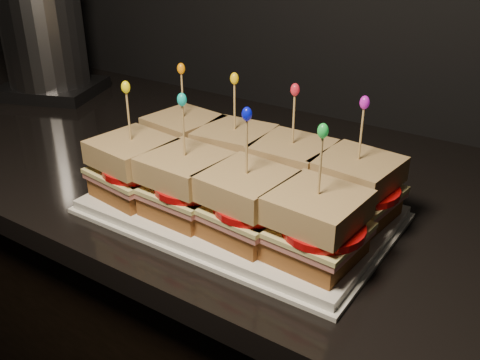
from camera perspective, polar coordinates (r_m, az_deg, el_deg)
The scene contains 62 objects.
granite_slab at distance 0.87m, azimuth 4.31°, elevation -0.89°, with size 2.33×0.64×0.03m, color black.
platter at distance 0.75m, azimuth 0.00°, elevation -3.16°, with size 0.40×0.25×0.02m, color white.
platter_rim at distance 0.75m, azimuth 0.00°, elevation -3.55°, with size 0.41×0.26×0.01m, color white.
sandwich_0_bread_bot at distance 0.86m, azimuth -5.83°, elevation 2.35°, with size 0.10×0.10×0.03m, color brown.
sandwich_0_ham at distance 0.85m, azimuth -5.89°, elevation 3.42°, with size 0.10×0.10×0.01m, color #B06255.
sandwich_0_cheese at distance 0.85m, azimuth -5.91°, elevation 3.85°, with size 0.11×0.10×0.01m, color #E5DC8A.
sandwich_0_tomato at distance 0.83m, azimuth -5.55°, elevation 4.02°, with size 0.10×0.10×0.01m, color #BD0A0B.
sandwich_0_bread_top at distance 0.84m, azimuth -6.00°, elevation 5.66°, with size 0.10×0.10×0.03m, color brown.
sandwich_0_pick at distance 0.82m, azimuth -6.15°, elevation 8.70°, with size 0.00×0.00×0.09m, color tan.
sandwich_0_frill at distance 0.81m, azimuth -6.31°, elevation 11.73°, with size 0.01×0.01×0.02m, color orange.
sandwich_1_bread_bot at distance 0.80m, azimuth -0.56°, elevation 0.83°, with size 0.10×0.10×0.03m, color brown.
sandwich_1_ham at distance 0.80m, azimuth -0.56°, elevation 1.95°, with size 0.10×0.10×0.01m, color #B06255.
sandwich_1_cheese at distance 0.79m, azimuth -0.56°, elevation 2.41°, with size 0.11×0.10×0.01m, color #E5DC8A.
sandwich_1_tomato at distance 0.78m, azimuth -0.09°, elevation 2.56°, with size 0.10×0.10×0.01m, color #BD0A0B.
sandwich_1_bread_top at distance 0.78m, azimuth -0.57°, elevation 4.32°, with size 0.10×0.10×0.03m, color brown.
sandwich_1_pick at distance 0.77m, azimuth -0.59°, elevation 7.54°, with size 0.00×0.00×0.09m, color tan.
sandwich_1_frill at distance 0.75m, azimuth -0.60°, elevation 10.78°, with size 0.01×0.01×0.02m, color yellow.
sandwich_2_bread_bot at distance 0.76m, azimuth 5.39°, elevation -0.90°, with size 0.10×0.10×0.03m, color brown.
sandwich_2_ham at distance 0.75m, azimuth 5.45°, elevation 0.26°, with size 0.10×0.10×0.01m, color #B06255.
sandwich_2_cheese at distance 0.75m, azimuth 5.47°, elevation 0.74°, with size 0.11×0.10×0.01m, color #E5DC8A.
sandwich_2_tomato at distance 0.74m, azimuth 6.09°, elevation 0.88°, with size 0.10×0.10×0.01m, color #BD0A0B.
sandwich_2_bread_top at distance 0.74m, azimuth 5.56°, elevation 2.75°, with size 0.10×0.10×0.03m, color brown.
sandwich_2_pick at distance 0.72m, azimuth 5.72°, elevation 6.14°, with size 0.00×0.00×0.09m, color tan.
sandwich_2_frill at distance 0.71m, azimuth 5.89°, elevation 9.57°, with size 0.01×0.01×0.02m, color red.
sandwich_3_bread_bot at distance 0.73m, azimuth 11.99°, elevation -2.81°, with size 0.10×0.10×0.03m, color brown.
sandwich_3_ham at distance 0.72m, azimuth 12.12°, elevation -1.61°, with size 0.10×0.10×0.01m, color #B06255.
sandwich_3_cheese at distance 0.71m, azimuth 12.17°, elevation -1.11°, with size 0.11×0.10×0.01m, color #E5DC8A.
sandwich_3_tomato at distance 0.70m, azimuth 12.94°, elevation -1.00°, with size 0.10×0.10×0.01m, color #BD0A0B.
sandwich_3_bread_top at distance 0.70m, azimuth 12.39°, elevation 0.96°, with size 0.10×0.10×0.03m, color brown.
sandwich_3_pick at distance 0.68m, azimuth 12.77°, elevation 4.48°, with size 0.00×0.00×0.09m, color tan.
sandwich_3_frill at distance 0.67m, azimuth 13.15°, elevation 8.06°, with size 0.01×0.01×0.02m, color #C218C1.
sandwich_4_bread_bot at distance 0.78m, azimuth -11.12°, elevation -0.51°, with size 0.10×0.10×0.03m, color brown.
sandwich_4_ham at distance 0.77m, azimuth -11.22°, elevation 0.63°, with size 0.10×0.10×0.01m, color #B06255.
sandwich_4_cheese at distance 0.77m, azimuth -11.27°, elevation 1.10°, with size 0.11×0.10×0.01m, color #E5DC8A.
sandwich_4_tomato at distance 0.76m, azimuth -10.98°, elevation 1.23°, with size 0.10×0.10×0.01m, color #BD0A0B.
sandwich_4_bread_top at distance 0.76m, azimuth -11.46°, elevation 3.04°, with size 0.10×0.10×0.03m, color brown.
sandwich_4_pick at distance 0.74m, azimuth -11.78°, elevation 6.34°, with size 0.00×0.00×0.09m, color tan.
sandwich_4_frill at distance 0.73m, azimuth -12.10°, elevation 9.67°, with size 0.01×0.01×0.02m, color yellow.
sandwich_5_bread_bot at distance 0.72m, azimuth -5.67°, elevation -2.42°, with size 0.10×0.10×0.03m, color brown.
sandwich_5_ham at distance 0.72m, azimuth -5.73°, elevation -1.21°, with size 0.10×0.10×0.01m, color #B06255.
sandwich_5_cheese at distance 0.71m, azimuth -5.76°, elevation -0.71°, with size 0.11×0.10×0.01m, color #E5DC8A.
sandwich_5_tomato at distance 0.70m, azimuth -5.33°, elevation -0.60°, with size 0.10×0.10×0.01m, color #BD0A0B.
sandwich_5_bread_top at distance 0.70m, azimuth -5.86°, elevation 1.37°, with size 0.10×0.10×0.03m, color brown.
sandwich_5_pick at distance 0.68m, azimuth -6.04°, elevation 4.92°, with size 0.00×0.00×0.09m, color tan.
sandwich_5_frill at distance 0.67m, azimuth -6.22°, elevation 8.53°, with size 0.01×0.01×0.02m, color #0FB5A4.
sandwich_6_bread_bot at distance 0.67m, azimuth 0.67°, elevation -4.61°, with size 0.10×0.10×0.03m, color brown.
sandwich_6_ham at distance 0.66m, azimuth 0.67°, elevation -3.34°, with size 0.10×0.10×0.01m, color #B06255.
sandwich_6_cheese at distance 0.66m, azimuth 0.68°, elevation -2.81°, with size 0.11×0.10×0.01m, color #E5DC8A.
sandwich_6_tomato at distance 0.65m, azimuth 1.28°, elevation -2.73°, with size 0.10×0.10×0.01m, color #BD0A0B.
sandwich_6_bread_top at distance 0.65m, azimuth 0.69°, elevation -0.61°, with size 0.10×0.10×0.03m, color brown.
sandwich_6_pick at distance 0.63m, azimuth 0.71°, elevation 3.18°, with size 0.00×0.00×0.09m, color tan.
sandwich_6_frill at distance 0.61m, azimuth 0.74°, elevation 7.06°, with size 0.01×0.01×0.02m, color #080ED5.
sandwich_7_bread_bot at distance 0.63m, azimuth 7.94°, elevation -7.04°, with size 0.10×0.10×0.03m, color brown.
sandwich_7_ham at distance 0.63m, azimuth 8.04°, elevation -5.72°, with size 0.10×0.10×0.01m, color #B06255.
sandwich_7_cheese at distance 0.62m, azimuth 8.08°, elevation -5.17°, with size 0.11×0.10×0.01m, color #E5DC8A.
sandwich_7_tomato at distance 0.61m, azimuth 8.88°, elevation -5.13°, with size 0.10×0.10×0.01m, color #BD0A0B.
sandwich_7_bread_top at distance 0.61m, azimuth 8.25°, elevation -2.87°, with size 0.10×0.10×0.03m, color brown.
sandwich_7_pick at distance 0.59m, azimuth 8.54°, elevation 1.10°, with size 0.00×0.00×0.09m, color tan.
sandwich_7_frill at distance 0.57m, azimuth 8.84°, elevation 5.20°, with size 0.01×0.01×0.02m, color green.
appliance_base at distance 1.35m, azimuth -19.42°, elevation 9.19°, with size 0.21×0.18×0.03m, color #262628.
appliance_body at distance 1.32m, azimuth -20.28°, elevation 14.56°, with size 0.18×0.18×0.23m, color silver.
appliance at distance 1.32m, azimuth -20.25°, elevation 14.37°, with size 0.21×0.18×0.28m, color silver, non-canonical shape.
Camera 1 is at (0.42, 1.01, 1.31)m, focal length 40.00 mm.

